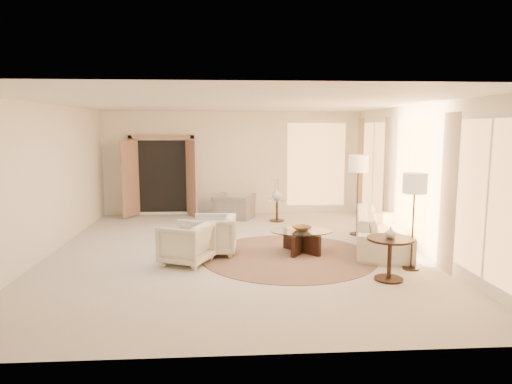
{
  "coord_description": "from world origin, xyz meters",
  "views": [
    {
      "loc": [
        -0.18,
        -8.47,
        2.35
      ],
      "look_at": [
        0.4,
        0.4,
        1.1
      ],
      "focal_mm": 32.0,
      "sensor_mm": 36.0,
      "label": 1
    }
  ],
  "objects": [
    {
      "name": "room",
      "position": [
        0.0,
        0.0,
        1.4
      ],
      "size": [
        7.04,
        8.04,
        2.83
      ],
      "color": "beige",
      "rests_on": "ground"
    },
    {
      "name": "windows_right",
      "position": [
        3.45,
        0.1,
        1.35
      ],
      "size": [
        0.1,
        6.4,
        2.4
      ],
      "primitive_type": null,
      "color": "#FFB466",
      "rests_on": "room"
    },
    {
      "name": "window_back_corner",
      "position": [
        2.3,
        3.95,
        1.35
      ],
      "size": [
        1.7,
        0.1,
        2.4
      ],
      "primitive_type": null,
      "color": "#FFB466",
      "rests_on": "room"
    },
    {
      "name": "curtains_right",
      "position": [
        3.4,
        1.0,
        1.3
      ],
      "size": [
        0.06,
        5.2,
        2.6
      ],
      "primitive_type": null,
      "color": "tan",
      "rests_on": "room"
    },
    {
      "name": "french_doors",
      "position": [
        -1.9,
        3.82,
        1.07
      ],
      "size": [
        1.95,
        0.66,
        2.16
      ],
      "color": "tan",
      "rests_on": "room"
    },
    {
      "name": "area_rug",
      "position": [
        0.95,
        -0.35,
        0.01
      ],
      "size": [
        3.93,
        3.93,
        0.01
      ],
      "primitive_type": "cylinder",
      "rotation": [
        0.0,
        0.0,
        -0.25
      ],
      "color": "#452C22",
      "rests_on": "room"
    },
    {
      "name": "sofa",
      "position": [
        2.87,
        0.1,
        0.37
      ],
      "size": [
        1.63,
        2.68,
        0.73
      ],
      "primitive_type": "imported",
      "rotation": [
        0.0,
        0.0,
        1.29
      ],
      "color": "beige",
      "rests_on": "room"
    },
    {
      "name": "armchair_left",
      "position": [
        -0.43,
        -0.1,
        0.4
      ],
      "size": [
        0.78,
        0.82,
        0.81
      ],
      "primitive_type": "imported",
      "rotation": [
        0.0,
        0.0,
        -1.63
      ],
      "color": "beige",
      "rests_on": "room"
    },
    {
      "name": "armchair_right",
      "position": [
        -0.89,
        -0.68,
        0.4
      ],
      "size": [
        0.98,
        1.0,
        0.79
      ],
      "primitive_type": "imported",
      "rotation": [
        0.0,
        0.0,
        -2.0
      ],
      "color": "beige",
      "rests_on": "room"
    },
    {
      "name": "accent_chair",
      "position": [
        0.01,
        3.3,
        0.42
      ],
      "size": [
        1.12,
        0.93,
        0.84
      ],
      "primitive_type": "imported",
      "rotation": [
        0.0,
        0.0,
        2.78
      ],
      "color": "gray",
      "rests_on": "room"
    },
    {
      "name": "coffee_table",
      "position": [
        1.23,
        -0.12,
        0.27
      ],
      "size": [
        1.27,
        1.27,
        0.43
      ],
      "rotation": [
        0.0,
        0.0,
        0.08
      ],
      "color": "black",
      "rests_on": "room"
    },
    {
      "name": "end_table",
      "position": [
        2.33,
        -1.77,
        0.46
      ],
      "size": [
        0.71,
        0.71,
        0.67
      ],
      "rotation": [
        0.0,
        0.0,
        0.28
      ],
      "color": "black",
      "rests_on": "room"
    },
    {
      "name": "side_table",
      "position": [
        1.09,
        2.86,
        0.34
      ],
      "size": [
        0.49,
        0.49,
        0.57
      ],
      "rotation": [
        0.0,
        0.0,
        0.13
      ],
      "color": "#312319",
      "rests_on": "room"
    },
    {
      "name": "floor_lamp_near",
      "position": [
        2.7,
        1.27,
        1.5
      ],
      "size": [
        0.43,
        0.43,
        1.76
      ],
      "rotation": [
        0.0,
        0.0,
        0.06
      ],
      "color": "#312319",
      "rests_on": "room"
    },
    {
      "name": "floor_lamp_far",
      "position": [
        2.9,
        -1.25,
        1.38
      ],
      "size": [
        0.39,
        0.39,
        1.62
      ],
      "rotation": [
        0.0,
        0.0,
        0.31
      ],
      "color": "#312319",
      "rests_on": "room"
    },
    {
      "name": "bowl",
      "position": [
        1.23,
        -0.12,
        0.47
      ],
      "size": [
        0.45,
        0.45,
        0.08
      ],
      "primitive_type": "imported",
      "rotation": [
        0.0,
        0.0,
        0.43
      ],
      "color": "brown",
      "rests_on": "coffee_table"
    },
    {
      "name": "end_vase",
      "position": [
        2.33,
        -1.77,
        0.75
      ],
      "size": [
        0.21,
        0.21,
        0.18
      ],
      "primitive_type": "imported",
      "rotation": [
        0.0,
        0.0,
        -0.26
      ],
      "color": "silver",
      "rests_on": "end_table"
    },
    {
      "name": "side_vase",
      "position": [
        1.09,
        2.86,
        0.7
      ],
      "size": [
        0.26,
        0.26,
        0.26
      ],
      "primitive_type": "imported",
      "rotation": [
        0.0,
        0.0,
        0.02
      ],
      "color": "silver",
      "rests_on": "side_table"
    }
  ]
}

